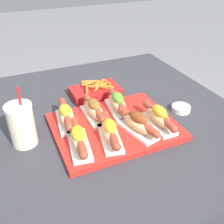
% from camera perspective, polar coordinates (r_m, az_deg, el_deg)
% --- Properties ---
extents(patio_table, '(1.13, 1.04, 0.75)m').
position_cam_1_polar(patio_table, '(1.24, -3.55, -15.90)').
color(patio_table, '#333338').
rests_on(patio_table, ground_plane).
extents(serving_tray, '(0.42, 0.33, 0.02)m').
position_cam_1_polar(serving_tray, '(0.93, 0.50, -3.16)').
color(serving_tray, red).
rests_on(serving_tray, patio_table).
extents(hot_dog_0, '(0.08, 0.20, 0.07)m').
position_cam_1_polar(hot_dog_0, '(0.81, -7.24, -5.78)').
color(hot_dog_0, white).
rests_on(hot_dog_0, serving_tray).
extents(hot_dog_1, '(0.09, 0.20, 0.07)m').
position_cam_1_polar(hot_dog_1, '(0.83, -0.32, -4.22)').
color(hot_dog_1, white).
rests_on(hot_dog_1, serving_tray).
extents(hot_dog_2, '(0.09, 0.20, 0.07)m').
position_cam_1_polar(hot_dog_2, '(0.87, 5.62, -2.43)').
color(hot_dog_2, white).
rests_on(hot_dog_2, serving_tray).
extents(hot_dog_3, '(0.06, 0.20, 0.07)m').
position_cam_1_polar(hot_dog_3, '(0.91, 10.16, -1.07)').
color(hot_dog_3, white).
rests_on(hot_dog_3, serving_tray).
extents(hot_dog_4, '(0.08, 0.20, 0.07)m').
position_cam_1_polar(hot_dog_4, '(0.93, -10.02, -0.71)').
color(hot_dog_4, white).
rests_on(hot_dog_4, serving_tray).
extents(hot_dog_5, '(0.06, 0.20, 0.07)m').
position_cam_1_polar(hot_dog_5, '(0.95, -3.80, 0.61)').
color(hot_dog_5, white).
rests_on(hot_dog_5, serving_tray).
extents(hot_dog_6, '(0.08, 0.20, 0.07)m').
position_cam_1_polar(hot_dog_6, '(0.98, 1.24, 1.99)').
color(hot_dog_6, white).
rests_on(hot_dog_6, serving_tray).
extents(sauce_bowl, '(0.07, 0.07, 0.02)m').
position_cam_1_polar(sauce_bowl, '(1.06, 14.81, 0.81)').
color(sauce_bowl, silver).
rests_on(sauce_bowl, patio_table).
extents(drink_cup, '(0.08, 0.08, 0.20)m').
position_cam_1_polar(drink_cup, '(0.87, -19.04, -2.67)').
color(drink_cup, beige).
rests_on(drink_cup, patio_table).
extents(fries_basket, '(0.21, 0.12, 0.06)m').
position_cam_1_polar(fries_basket, '(1.14, -3.61, 4.60)').
color(fries_basket, red).
rests_on(fries_basket, patio_table).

